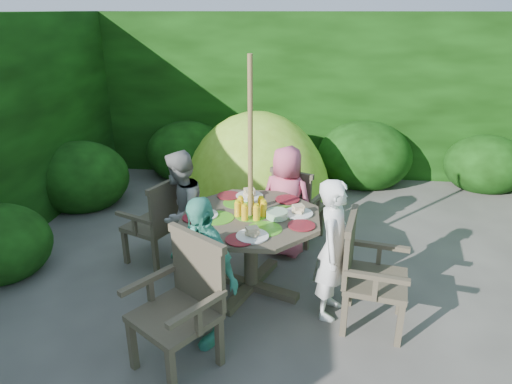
# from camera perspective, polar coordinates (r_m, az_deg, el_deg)

# --- Properties ---
(ground) EXTENTS (60.00, 60.00, 0.00)m
(ground) POSITION_cam_1_polar(r_m,az_deg,el_deg) (4.36, 9.16, -13.88)
(ground) COLOR #494641
(ground) RESTS_ON ground
(hedge_enclosure) EXTENTS (9.00, 9.00, 2.50)m
(hedge_enclosure) POSITION_cam_1_polar(r_m,az_deg,el_deg) (5.05, 9.59, 6.91)
(hedge_enclosure) COLOR black
(hedge_enclosure) RESTS_ON ground
(patio_table) EXTENTS (1.74, 1.74, 0.94)m
(patio_table) POSITION_cam_1_polar(r_m,az_deg,el_deg) (4.22, -0.59, -4.43)
(patio_table) COLOR #3A3326
(patio_table) RESTS_ON ground
(parasol_pole) EXTENTS (0.06, 0.06, 2.20)m
(parasol_pole) POSITION_cam_1_polar(r_m,az_deg,el_deg) (4.04, -0.68, 1.19)
(parasol_pole) COLOR brown
(parasol_pole) RESTS_ON ground
(garden_chair_right) EXTENTS (0.60, 0.65, 0.95)m
(garden_chair_right) POSITION_cam_1_polar(r_m,az_deg,el_deg) (3.94, 13.65, -9.68)
(garden_chair_right) COLOR #3A3326
(garden_chair_right) RESTS_ON ground
(garden_chair_left) EXTENTS (0.65, 0.69, 0.90)m
(garden_chair_left) POSITION_cam_1_polar(r_m,az_deg,el_deg) (4.86, -12.19, -3.53)
(garden_chair_left) COLOR #3A3326
(garden_chair_left) RESTS_ON ground
(garden_chair_back) EXTENTS (0.67, 0.63, 0.87)m
(garden_chair_back) POSITION_cam_1_polar(r_m,az_deg,el_deg) (5.21, 5.06, -1.54)
(garden_chair_back) COLOR #3A3326
(garden_chair_back) RESTS_ON ground
(garden_chair_front) EXTENTS (0.78, 0.76, 0.99)m
(garden_chair_front) POSITION_cam_1_polar(r_m,az_deg,el_deg) (3.48, -9.13, -13.50)
(garden_chair_front) COLOR #3A3326
(garden_chair_front) RESTS_ON ground
(child_right) EXTENTS (0.40, 0.52, 1.26)m
(child_right) POSITION_cam_1_polar(r_m,az_deg,el_deg) (3.96, 9.68, -7.10)
(child_right) COLOR white
(child_right) RESTS_ON ground
(child_left) EXTENTS (0.54, 0.66, 1.27)m
(child_left) POSITION_cam_1_polar(r_m,az_deg,el_deg) (4.63, -9.43, -2.59)
(child_left) COLOR gray
(child_left) RESTS_ON ground
(child_back) EXTENTS (0.69, 0.57, 1.22)m
(child_back) POSITION_cam_1_polar(r_m,az_deg,el_deg) (4.89, 3.79, -1.23)
(child_back) COLOR #D05673
(child_back) RESTS_ON ground
(child_front) EXTENTS (0.78, 0.68, 1.26)m
(child_front) POSITION_cam_1_polar(r_m,az_deg,el_deg) (3.64, -6.72, -9.78)
(child_front) COLOR #4DB499
(child_front) RESTS_ON ground
(dome_tent) EXTENTS (2.58, 2.58, 2.53)m
(dome_tent) POSITION_cam_1_polar(r_m,az_deg,el_deg) (6.48, 0.13, -1.07)
(dome_tent) COLOR #84B723
(dome_tent) RESTS_ON ground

